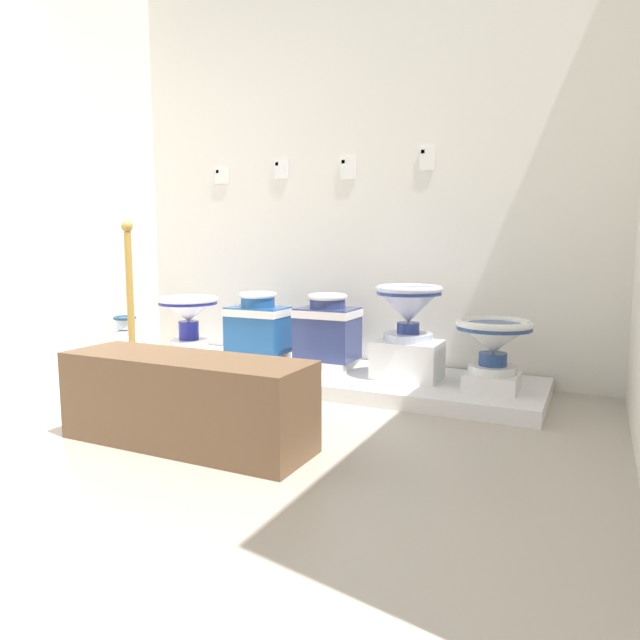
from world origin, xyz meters
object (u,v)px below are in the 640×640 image
plinth_block_squat_floral (492,381)px  antique_toilet_tall_cobalt (258,323)px  antique_toilet_slender_white (188,312)px  stanchion_post_near_left (132,348)px  antique_toilet_leftmost (327,327)px  antique_toilet_squat_floral (494,337)px  plinth_block_tall_cobalt (259,357)px  plinth_block_central_ornate (407,360)px  info_placard_third (348,168)px  info_placard_fourth (427,158)px  info_placard_second (281,169)px  plinth_block_leftmost (327,363)px  info_placard_first (222,176)px  decorative_vase_spare (126,344)px  antique_toilet_central_ornate (409,305)px  museum_bench (186,401)px  plinth_block_slender_white (189,352)px

plinth_block_squat_floral → antique_toilet_tall_cobalt: bearing=177.0°
antique_toilet_slender_white → stanchion_post_near_left: (0.19, -0.75, -0.12)m
antique_toilet_leftmost → antique_toilet_squat_floral: antique_toilet_leftmost is taller
antique_toilet_leftmost → plinth_block_tall_cobalt: bearing=-173.4°
antique_toilet_slender_white → plinth_block_central_ornate: antique_toilet_slender_white is taller
info_placard_third → info_placard_fourth: bearing=-0.0°
info_placard_second → info_placard_fourth: bearing=-0.0°
antique_toilet_tall_cobalt → plinth_block_leftmost: (0.49, 0.06, -0.24)m
info_placard_first → decorative_vase_spare: size_ratio=0.33×
info_placard_third → stanchion_post_near_left: (-0.85, -1.19, -1.11)m
antique_toilet_central_ornate → info_placard_second: bearing=159.5°
antique_toilet_tall_cobalt → info_placard_fourth: 1.54m
antique_toilet_tall_cobalt → museum_bench: size_ratio=0.35×
info_placard_first → plinth_block_leftmost: bearing=-17.7°
info_placard_second → decorative_vase_spare: bearing=-149.2°
plinth_block_slender_white → plinth_block_leftmost: (1.05, 0.10, -0.00)m
plinth_block_slender_white → info_placard_second: 1.47m
antique_toilet_squat_floral → museum_bench: (-1.12, -1.24, -0.18)m
decorative_vase_spare → plinth_block_tall_cobalt: bearing=10.8°
plinth_block_central_ornate → stanchion_post_near_left: size_ratio=0.38×
info_placard_fourth → plinth_block_leftmost: bearing=-148.5°
antique_toilet_slender_white → plinth_block_slender_white: bearing=0.0°
plinth_block_slender_white → plinth_block_central_ornate: (1.61, 0.03, 0.09)m
info_placard_second → antique_toilet_central_ornate: bearing=-20.5°
plinth_block_central_ornate → antique_toilet_tall_cobalt: bearing=179.1°
antique_toilet_squat_floral → stanchion_post_near_left: size_ratio=0.41×
plinth_block_slender_white → plinth_block_tall_cobalt: size_ratio=1.05×
plinth_block_leftmost → plinth_block_central_ornate: (0.56, -0.07, 0.09)m
antique_toilet_squat_floral → info_placard_third: (-1.07, 0.47, 1.02)m
antique_toilet_slender_white → decorative_vase_spare: 0.54m
info_placard_second → info_placard_fourth: (1.07, -0.00, 0.01)m
info_placard_third → antique_toilet_leftmost: bearing=-89.3°
antique_toilet_slender_white → plinth_block_squat_floral: bearing=-1.0°
plinth_block_slender_white → plinth_block_squat_floral: 2.12m
antique_toilet_tall_cobalt → antique_toilet_squat_floral: bearing=-3.0°
info_placard_first → museum_bench: info_placard_first is taller
info_placard_third → decorative_vase_spare: size_ratio=0.40×
plinth_block_leftmost → museum_bench: 1.38m
plinth_block_leftmost → plinth_block_tall_cobalt: bearing=-173.4°
antique_toilet_tall_cobalt → info_placard_fourth: (1.04, 0.39, 1.07)m
plinth_block_squat_floral → info_placard_first: size_ratio=2.40×
plinth_block_slender_white → info_placard_fourth: 2.11m
info_placard_first → decorative_vase_spare: bearing=-128.5°
plinth_block_slender_white → plinth_block_tall_cobalt: (0.55, 0.05, 0.01)m
info_placard_fourth → decorative_vase_spare: size_ratio=0.40×
antique_toilet_slender_white → plinth_block_tall_cobalt: (0.55, 0.05, -0.29)m
plinth_block_central_ornate → info_placard_third: size_ratio=2.61×
antique_toilet_squat_floral → antique_toilet_tall_cobalt: bearing=177.0°
museum_bench → info_placard_second: bearing=105.6°
info_placard_second → antique_toilet_tall_cobalt: bearing=-85.4°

